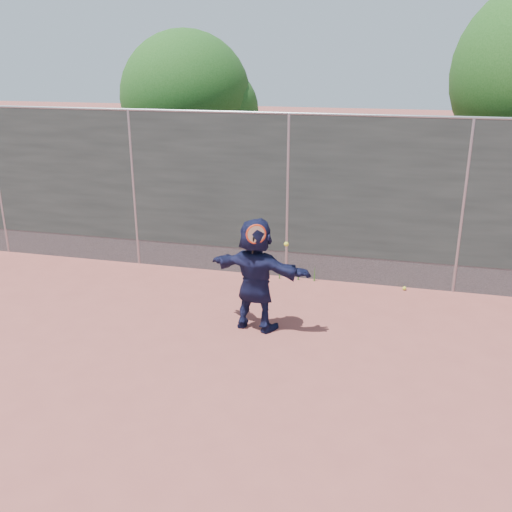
# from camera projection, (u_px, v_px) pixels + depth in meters

# --- Properties ---
(ground) EXTENTS (80.00, 80.00, 0.00)m
(ground) POSITION_uv_depth(u_px,v_px,m) (236.00, 370.00, 7.55)
(ground) COLOR #9E4C42
(ground) RESTS_ON ground
(player) EXTENTS (1.68, 0.83, 1.74)m
(player) POSITION_uv_depth(u_px,v_px,m) (256.00, 274.00, 8.46)
(player) COLOR #15183A
(player) RESTS_ON ground
(ball_ground) EXTENTS (0.07, 0.07, 0.07)m
(ball_ground) POSITION_uv_depth(u_px,v_px,m) (404.00, 288.00, 10.11)
(ball_ground) COLOR yellow
(ball_ground) RESTS_ON ground
(fence) EXTENTS (20.00, 0.06, 3.03)m
(fence) POSITION_uv_depth(u_px,v_px,m) (288.00, 194.00, 10.23)
(fence) COLOR #38423D
(fence) RESTS_ON ground
(swing_action) EXTENTS (0.59, 0.21, 0.51)m
(swing_action) POSITION_uv_depth(u_px,v_px,m) (259.00, 236.00, 8.05)
(swing_action) COLOR #F13D16
(swing_action) RESTS_ON ground
(tree_left) EXTENTS (3.15, 3.00, 4.53)m
(tree_left) POSITION_uv_depth(u_px,v_px,m) (193.00, 101.00, 13.21)
(tree_left) COLOR #382314
(tree_left) RESTS_ON ground
(weed_clump) EXTENTS (0.68, 0.07, 0.30)m
(weed_clump) POSITION_uv_depth(u_px,v_px,m) (301.00, 273.00, 10.54)
(weed_clump) COLOR #387226
(weed_clump) RESTS_ON ground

